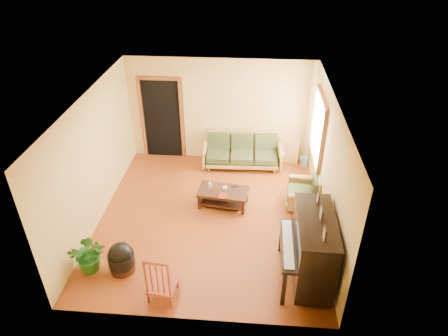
# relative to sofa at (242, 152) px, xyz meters

# --- Properties ---
(floor) EXTENTS (5.00, 5.00, 0.00)m
(floor) POSITION_rel_sofa_xyz_m (-0.58, -2.08, -0.42)
(floor) COLOR #69290D
(floor) RESTS_ON ground
(doorway) EXTENTS (1.08, 0.16, 2.05)m
(doorway) POSITION_rel_sofa_xyz_m (-2.03, 0.40, 0.61)
(doorway) COLOR black
(doorway) RESTS_ON floor
(window) EXTENTS (0.12, 1.36, 1.46)m
(window) POSITION_rel_sofa_xyz_m (1.63, -0.78, 1.08)
(window) COLOR white
(window) RESTS_ON right_wall
(sofa) EXTENTS (1.97, 0.88, 0.83)m
(sofa) POSITION_rel_sofa_xyz_m (0.00, 0.00, 0.00)
(sofa) COLOR #A2813B
(sofa) RESTS_ON floor
(coffee_table) EXTENTS (1.12, 0.71, 0.38)m
(coffee_table) POSITION_rel_sofa_xyz_m (-0.33, -1.63, -0.22)
(coffee_table) COLOR black
(coffee_table) RESTS_ON floor
(armchair) EXTENTS (0.80, 0.83, 0.78)m
(armchair) POSITION_rel_sofa_xyz_m (1.34, -1.50, -0.03)
(armchair) COLOR #A2813B
(armchair) RESTS_ON floor
(piano) EXTENTS (0.86, 1.45, 1.27)m
(piano) POSITION_rel_sofa_xyz_m (1.30, -3.56, 0.22)
(piano) COLOR black
(piano) RESTS_ON floor
(footstool) EXTENTS (0.55, 0.55, 0.44)m
(footstool) POSITION_rel_sofa_xyz_m (-1.95, -3.65, -0.20)
(footstool) COLOR black
(footstool) RESTS_ON floor
(red_chair) EXTENTS (0.48, 0.52, 0.94)m
(red_chair) POSITION_rel_sofa_xyz_m (-1.12, -4.15, 0.05)
(red_chair) COLOR maroon
(red_chair) RESTS_ON floor
(leaning_frame) EXTENTS (0.49, 0.22, 0.63)m
(leaning_frame) POSITION_rel_sofa_xyz_m (1.16, 0.27, -0.10)
(leaning_frame) COLOR gold
(leaning_frame) RESTS_ON floor
(ceramic_crock) EXTENTS (0.23, 0.23, 0.24)m
(ceramic_crock) POSITION_rel_sofa_xyz_m (1.55, 0.15, -0.30)
(ceramic_crock) COLOR #315295
(ceramic_crock) RESTS_ON floor
(potted_plant) EXTENTS (0.74, 0.67, 0.71)m
(potted_plant) POSITION_rel_sofa_xyz_m (-2.49, -3.67, -0.06)
(potted_plant) COLOR #1D5518
(potted_plant) RESTS_ON floor
(book) EXTENTS (0.16, 0.21, 0.02)m
(book) POSITION_rel_sofa_xyz_m (-0.41, -1.84, -0.02)
(book) COLOR maroon
(book) RESTS_ON coffee_table
(candle) EXTENTS (0.07, 0.07, 0.11)m
(candle) POSITION_rel_sofa_xyz_m (-0.62, -1.53, 0.02)
(candle) COLOR white
(candle) RESTS_ON coffee_table
(glass_jar) EXTENTS (0.12, 0.12, 0.06)m
(glass_jar) POSITION_rel_sofa_xyz_m (-0.30, -1.59, -0.00)
(glass_jar) COLOR silver
(glass_jar) RESTS_ON coffee_table
(remote) EXTENTS (0.17, 0.08, 0.02)m
(remote) POSITION_rel_sofa_xyz_m (-0.11, -1.49, -0.02)
(remote) COLOR black
(remote) RESTS_ON coffee_table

